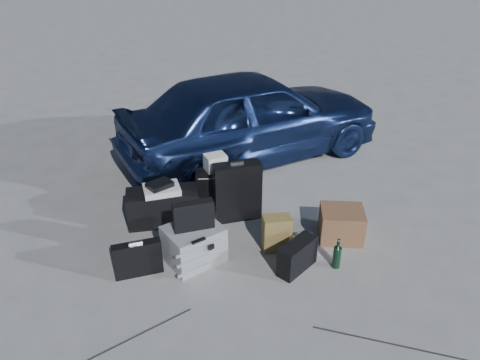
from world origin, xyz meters
name	(u,v)px	position (x,y,z in m)	size (l,w,h in m)	color
ground	(254,276)	(0.00, 0.00, 0.00)	(60.00, 60.00, 0.00)	#A4A5A0
car	(252,115)	(0.84, 2.44, 0.62)	(1.46, 3.63, 1.24)	navy
pelican_case	(194,244)	(-0.47, 0.42, 0.19)	(0.51, 0.42, 0.37)	#AAADB0
laptop_bag	(194,216)	(-0.46, 0.41, 0.52)	(0.38, 0.10, 0.29)	black
briefcase	(138,259)	(-1.01, 0.38, 0.17)	(0.45, 0.10, 0.35)	black
suitcase_left	(237,192)	(0.16, 1.00, 0.34)	(0.52, 0.19, 0.67)	black
suitcase_right	(216,190)	(-0.01, 1.23, 0.26)	(0.43, 0.15, 0.51)	black
white_carton	(215,162)	(-0.01, 1.25, 0.60)	(0.22, 0.18, 0.18)	white
duffel_bag	(163,207)	(-0.63, 1.18, 0.19)	(0.76, 0.33, 0.38)	black
flat_box_white	(162,189)	(-0.63, 1.17, 0.41)	(0.38, 0.28, 0.07)	white
flat_box_black	(160,185)	(-0.64, 1.17, 0.47)	(0.25, 0.18, 0.05)	black
kraft_bag	(277,233)	(0.36, 0.34, 0.19)	(0.28, 0.17, 0.37)	olive
cardboard_box	(341,224)	(1.07, 0.31, 0.16)	(0.44, 0.38, 0.33)	brown
plastic_bag	(305,240)	(0.65, 0.29, 0.07)	(0.27, 0.23, 0.15)	silver
messenger_bag	(297,256)	(0.42, -0.02, 0.15)	(0.43, 0.16, 0.30)	black
green_bottle	(337,254)	(0.79, -0.11, 0.15)	(0.08, 0.08, 0.31)	black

